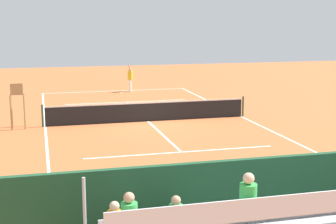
# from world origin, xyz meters

# --- Properties ---
(ground_plane) EXTENTS (60.00, 60.00, 0.00)m
(ground_plane) POSITION_xyz_m (0.00, 0.00, 0.00)
(ground_plane) COLOR #BC6033
(court_line_markings) EXTENTS (10.10, 22.20, 0.01)m
(court_line_markings) POSITION_xyz_m (0.00, -0.04, 0.00)
(court_line_markings) COLOR white
(court_line_markings) RESTS_ON ground
(tennis_net) EXTENTS (10.30, 0.10, 1.07)m
(tennis_net) POSITION_xyz_m (0.00, 0.00, 0.50)
(tennis_net) COLOR black
(tennis_net) RESTS_ON ground
(backdrop_wall) EXTENTS (18.00, 0.16, 2.00)m
(backdrop_wall) POSITION_xyz_m (0.00, 14.00, 1.00)
(backdrop_wall) COLOR #1E4C2D
(backdrop_wall) RESTS_ON ground
(bleacher_stand) EXTENTS (9.06, 2.40, 2.48)m
(bleacher_stand) POSITION_xyz_m (-0.06, 15.35, 0.97)
(bleacher_stand) COLOR #B2B2B7
(bleacher_stand) RESTS_ON ground
(umpire_chair) EXTENTS (0.67, 0.67, 2.14)m
(umpire_chair) POSITION_xyz_m (6.20, 0.06, 1.31)
(umpire_chair) COLOR #A88456
(umpire_chair) RESTS_ON ground
(equipment_bag) EXTENTS (0.90, 0.36, 0.36)m
(equipment_bag) POSITION_xyz_m (-1.28, 13.40, 0.18)
(equipment_bag) COLOR #334C8C
(equipment_bag) RESTS_ON ground
(tennis_player) EXTENTS (0.45, 0.56, 1.93)m
(tennis_player) POSITION_xyz_m (-1.02, -10.44, 1.02)
(tennis_player) COLOR white
(tennis_player) RESTS_ON ground
(tennis_racket) EXTENTS (0.31, 0.57, 0.03)m
(tennis_racket) POSITION_xyz_m (-0.26, -9.82, 0.01)
(tennis_racket) COLOR black
(tennis_racket) RESTS_ON ground
(tennis_ball_near) EXTENTS (0.07, 0.07, 0.07)m
(tennis_ball_near) POSITION_xyz_m (-3.02, -9.63, 0.03)
(tennis_ball_near) COLOR #CCDB33
(tennis_ball_near) RESTS_ON ground
(tennis_ball_far) EXTENTS (0.07, 0.07, 0.07)m
(tennis_ball_far) POSITION_xyz_m (-0.48, -8.41, 0.03)
(tennis_ball_far) COLOR #CCDB33
(tennis_ball_far) RESTS_ON ground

